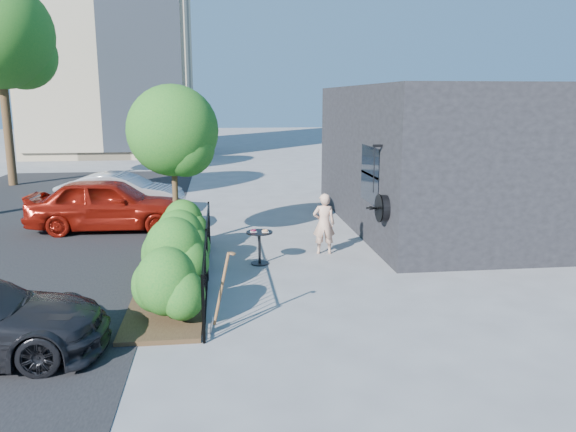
{
  "coord_description": "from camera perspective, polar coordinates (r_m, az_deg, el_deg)",
  "views": [
    {
      "loc": [
        -1.2,
        -11.07,
        3.67
      ],
      "look_at": [
        0.22,
        0.54,
        1.2
      ],
      "focal_mm": 35.0,
      "sensor_mm": 36.0,
      "label": 1
    }
  ],
  "objects": [
    {
      "name": "shop_building",
      "position": [
        17.03,
        16.29,
        5.81
      ],
      "size": [
        6.22,
        9.0,
        4.0
      ],
      "color": "black",
      "rests_on": "ground"
    },
    {
      "name": "shovel",
      "position": [
        9.01,
        -6.98,
        -8.15
      ],
      "size": [
        0.45,
        0.17,
        1.35
      ],
      "color": "brown",
      "rests_on": "ground"
    },
    {
      "name": "shrubs",
      "position": [
        11.59,
        -11.23,
        -3.16
      ],
      "size": [
        1.1,
        5.6,
        1.24
      ],
      "color": "#155E1C",
      "rests_on": "ground"
    },
    {
      "name": "cafe_table",
      "position": [
        12.56,
        -2.91,
        -2.63
      ],
      "size": [
        0.6,
        0.6,
        0.8
      ],
      "rotation": [
        0.0,
        0.0,
        -0.04
      ],
      "color": "black",
      "rests_on": "ground"
    },
    {
      "name": "ground",
      "position": [
        11.72,
        -0.77,
        -6.32
      ],
      "size": [
        120.0,
        120.0,
        0.0
      ],
      "primitive_type": "plane",
      "color": "gray",
      "rests_on": "ground"
    },
    {
      "name": "fence",
      "position": [
        11.5,
        -8.25,
        -3.89
      ],
      "size": [
        0.05,
        6.05,
        1.1
      ],
      "color": "black",
      "rests_on": "ground"
    },
    {
      "name": "car_red",
      "position": [
        16.52,
        -17.73,
        1.16
      ],
      "size": [
        4.46,
        1.95,
        1.49
      ],
      "primitive_type": "imported",
      "rotation": [
        0.0,
        0.0,
        1.53
      ],
      "color": "maroon",
      "rests_on": "ground"
    },
    {
      "name": "woman",
      "position": [
        13.39,
        3.67,
        -0.78
      ],
      "size": [
        0.56,
        0.39,
        1.46
      ],
      "primitive_type": "imported",
      "rotation": [
        0.0,
        0.0,
        3.06
      ],
      "color": "#D7A58B",
      "rests_on": "ground"
    },
    {
      "name": "patio_tree",
      "position": [
        13.89,
        -11.37,
        7.95
      ],
      "size": [
        2.2,
        2.2,
        3.94
      ],
      "color": "#3F2B19",
      "rests_on": "ground"
    },
    {
      "name": "street_tree_far",
      "position": [
        26.6,
        -27.21,
        15.5
      ],
      "size": [
        4.4,
        4.4,
        8.28
      ],
      "color": "#3F2B19",
      "rests_on": "ground"
    },
    {
      "name": "car_silver",
      "position": [
        18.97,
        -16.56,
        2.25
      ],
      "size": [
        4.08,
        1.89,
        1.29
      ],
      "primitive_type": "imported",
      "rotation": [
        0.0,
        0.0,
        1.44
      ],
      "color": "#A3A4A8",
      "rests_on": "ground"
    },
    {
      "name": "planting_bed",
      "position": [
        11.69,
        -11.62,
        -6.42
      ],
      "size": [
        1.3,
        6.0,
        0.08
      ],
      "primitive_type": "cube",
      "color": "#382616",
      "rests_on": "ground"
    }
  ]
}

